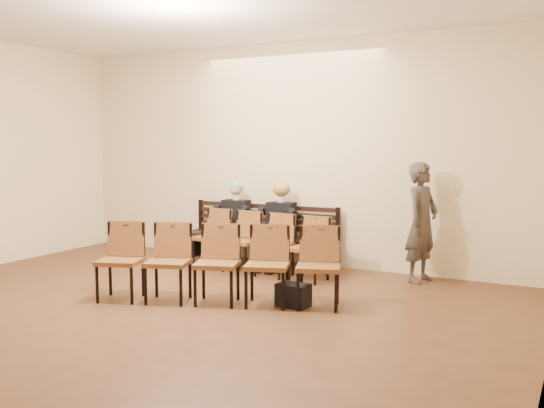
{
  "coord_description": "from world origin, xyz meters",
  "views": [
    {
      "loc": [
        4.28,
        -3.67,
        1.96
      ],
      "look_at": [
        0.17,
        4.05,
        1.04
      ],
      "focal_mm": 40.0,
      "sensor_mm": 36.0,
      "label": 1
    }
  ],
  "objects": [
    {
      "name": "laptop",
      "position": [
        -0.81,
        4.38,
        0.58
      ],
      "size": [
        0.38,
        0.32,
        0.25
      ],
      "primitive_type": "cube",
      "rotation": [
        0.0,
        0.0,
        0.14
      ],
      "color": "#BABABF",
      "rests_on": "bench"
    },
    {
      "name": "bench",
      "position": [
        -0.38,
        4.65,
        0.23
      ],
      "size": [
        2.6,
        0.9,
        0.45
      ],
      "primitive_type": "cube",
      "color": "black",
      "rests_on": "ground"
    },
    {
      "name": "seated_woman",
      "position": [
        0.02,
        4.53,
        0.61
      ],
      "size": [
        0.53,
        0.73,
        1.23
      ],
      "primitive_type": null,
      "color": "black",
      "rests_on": "ground"
    },
    {
      "name": "water_bottle",
      "position": [
        0.13,
        4.28,
        0.57
      ],
      "size": [
        0.07,
        0.07,
        0.23
      ],
      "primitive_type": "cylinder",
      "rotation": [
        0.0,
        0.0,
        -0.0
      ],
      "color": "silver",
      "rests_on": "bench"
    },
    {
      "name": "ground",
      "position": [
        0.0,
        0.0,
        0.0
      ],
      "size": [
        10.0,
        10.0,
        0.0
      ],
      "primitive_type": "plane",
      "color": "brown",
      "rests_on": "ground"
    },
    {
      "name": "chair_row_back",
      "position": [
        0.33,
        2.33,
        0.48
      ],
      "size": [
        2.95,
        1.48,
        0.96
      ],
      "primitive_type": "cube",
      "rotation": [
        0.0,
        0.0,
        0.34
      ],
      "color": "brown",
      "rests_on": "ground"
    },
    {
      "name": "seated_man",
      "position": [
        -0.8,
        4.53,
        0.63
      ],
      "size": [
        0.53,
        0.73,
        1.27
      ],
      "primitive_type": null,
      "color": "black",
      "rests_on": "ground"
    },
    {
      "name": "bag",
      "position": [
        1.2,
        2.64,
        0.14
      ],
      "size": [
        0.39,
        0.29,
        0.27
      ],
      "primitive_type": "cube",
      "rotation": [
        0.0,
        0.0,
        -0.09
      ],
      "color": "black",
      "rests_on": "ground"
    },
    {
      "name": "room_walls",
      "position": [
        0.0,
        0.79,
        2.54
      ],
      "size": [
        8.02,
        10.01,
        3.51
      ],
      "color": "beige",
      "rests_on": "ground"
    },
    {
      "name": "passerby",
      "position": [
        2.21,
        4.63,
        0.96
      ],
      "size": [
        0.62,
        0.79,
        1.92
      ],
      "primitive_type": "imported",
      "rotation": [
        0.0,
        0.0,
        1.32
      ],
      "color": "#3C3731",
      "rests_on": "ground"
    },
    {
      "name": "chair_row_front",
      "position": [
        -0.05,
        4.0,
        0.45
      ],
      "size": [
        2.24,
        0.68,
        0.91
      ],
      "primitive_type": "cube",
      "rotation": [
        0.0,
        0.0,
        -0.09
      ],
      "color": "brown",
      "rests_on": "ground"
    }
  ]
}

